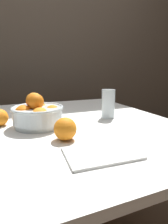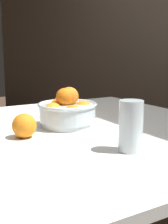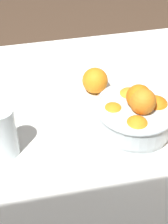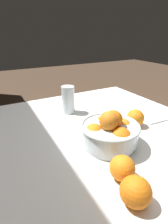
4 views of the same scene
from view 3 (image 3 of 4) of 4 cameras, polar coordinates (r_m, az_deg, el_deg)
name	(u,v)px [view 3 (image 3 of 4)]	position (r m, az deg, el deg)	size (l,w,h in m)	color
dining_table	(118,156)	(1.12, 5.22, -6.75)	(1.20, 1.16, 0.75)	white
fruit_bowl	(136,114)	(1.06, 7.86, -0.29)	(0.23, 0.23, 0.15)	silver
juice_glass	(4,134)	(1.00, -12.14, -3.28)	(0.07, 0.07, 0.15)	#F4A314
orange_loose_aside	(95,80)	(1.20, 1.70, 4.82)	(0.08, 0.08, 0.08)	orange
napkin	(66,67)	(1.34, -2.75, 6.94)	(0.22, 0.14, 0.01)	white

